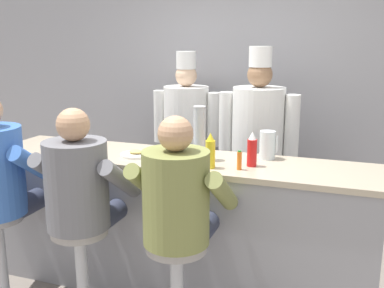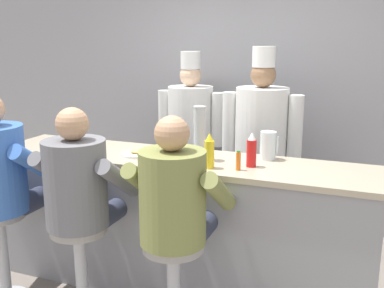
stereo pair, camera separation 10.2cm
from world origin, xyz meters
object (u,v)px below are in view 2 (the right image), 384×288
(cereal_bowl, at_px, (184,160))
(cook_in_whites_far, at_px, (261,141))
(mustard_bottle_yellow, at_px, (209,152))
(diner_seated_grey, at_px, (79,190))
(diner_seated_olive, at_px, (175,205))
(cook_in_whites_near, at_px, (191,132))
(coffee_mug_blue, at_px, (68,142))
(cup_stack_steel, at_px, (199,133))
(breakfast_plate, at_px, (137,154))
(hot_sauce_bottle_orange, at_px, (238,161))
(water_pitcher_clear, at_px, (268,146))
(ketchup_bottle_red, at_px, (251,151))

(cereal_bowl, height_order, cook_in_whites_far, cook_in_whites_far)
(mustard_bottle_yellow, xyz_separation_m, diner_seated_grey, (-0.75, -0.43, -0.23))
(mustard_bottle_yellow, xyz_separation_m, diner_seated_olive, (-0.06, -0.43, -0.23))
(diner_seated_olive, relative_size, cook_in_whites_near, 0.83)
(mustard_bottle_yellow, distance_m, coffee_mug_blue, 1.26)
(diner_seated_olive, bearing_deg, cook_in_whites_near, 108.78)
(cook_in_whites_near, bearing_deg, cup_stack_steel, -65.56)
(breakfast_plate, relative_size, cook_in_whites_near, 0.13)
(cereal_bowl, xyz_separation_m, cook_in_whites_far, (0.31, 1.06, -0.06))
(cup_stack_steel, relative_size, diner_seated_olive, 0.26)
(hot_sauce_bottle_orange, height_order, diner_seated_olive, diner_seated_olive)
(breakfast_plate, height_order, diner_seated_grey, diner_seated_grey)
(water_pitcher_clear, bearing_deg, ketchup_bottle_red, -105.54)
(hot_sauce_bottle_orange, height_order, cook_in_whites_far, cook_in_whites_far)
(coffee_mug_blue, bearing_deg, cup_stack_steel, 2.42)
(ketchup_bottle_red, height_order, mustard_bottle_yellow, mustard_bottle_yellow)
(mustard_bottle_yellow, relative_size, coffee_mug_blue, 1.80)
(hot_sauce_bottle_orange, bearing_deg, diner_seated_grey, -154.21)
(breakfast_plate, height_order, cook_in_whites_far, cook_in_whites_far)
(cup_stack_steel, distance_m, diner_seated_grey, 0.92)
(water_pitcher_clear, distance_m, coffee_mug_blue, 1.59)
(mustard_bottle_yellow, distance_m, cook_in_whites_near, 1.53)
(diner_seated_grey, relative_size, diner_seated_olive, 1.01)
(ketchup_bottle_red, xyz_separation_m, cook_in_whites_near, (-0.93, 1.22, -0.18))
(breakfast_plate, distance_m, coffee_mug_blue, 0.63)
(cook_in_whites_near, bearing_deg, hot_sauce_bottle_orange, -56.95)
(hot_sauce_bottle_orange, bearing_deg, cook_in_whites_far, 94.81)
(hot_sauce_bottle_orange, relative_size, diner_seated_grey, 0.09)
(water_pitcher_clear, distance_m, cereal_bowl, 0.62)
(cook_in_whites_far, bearing_deg, cereal_bowl, -106.26)
(ketchup_bottle_red, relative_size, cook_in_whites_far, 0.13)
(cereal_bowl, bearing_deg, breakfast_plate, 168.25)
(cereal_bowl, relative_size, diner_seated_olive, 0.10)
(cook_in_whites_far, bearing_deg, breakfast_plate, -126.68)
(hot_sauce_bottle_orange, relative_size, cook_in_whites_far, 0.07)
(mustard_bottle_yellow, relative_size, diner_seated_grey, 0.16)
(coffee_mug_blue, xyz_separation_m, cook_in_whites_far, (1.36, 0.96, -0.08))
(coffee_mug_blue, bearing_deg, diner_seated_olive, -25.67)
(mustard_bottle_yellow, bearing_deg, hot_sauce_bottle_orange, 6.47)
(water_pitcher_clear, relative_size, cook_in_whites_far, 0.11)
(cup_stack_steel, distance_m, diner_seated_olive, 0.70)
(ketchup_bottle_red, bearing_deg, cook_in_whites_near, 127.23)
(diner_seated_grey, bearing_deg, cook_in_whites_near, 87.71)
(coffee_mug_blue, xyz_separation_m, diner_seated_grey, (0.50, -0.57, -0.16))
(mustard_bottle_yellow, bearing_deg, cook_in_whites_far, 84.47)
(mustard_bottle_yellow, relative_size, water_pitcher_clear, 1.19)
(coffee_mug_blue, distance_m, diner_seated_olive, 1.32)
(diner_seated_grey, bearing_deg, hot_sauce_bottle_orange, 25.79)
(mustard_bottle_yellow, distance_m, cup_stack_steel, 0.24)
(mustard_bottle_yellow, xyz_separation_m, cook_in_whites_far, (0.11, 1.09, -0.15))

